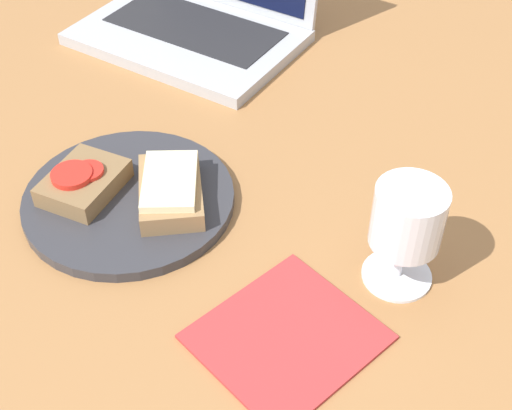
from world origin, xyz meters
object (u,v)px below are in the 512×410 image
wine_glass (407,221)px  laptop (200,10)px  plate (129,199)px  sandwich_with_cheese (171,189)px  napkin (287,337)px  sandwich_with_tomato (83,182)px

wine_glass → laptop: size_ratio=0.37×
plate → laptop: bearing=113.5°
sandwich_with_cheese → napkin: bearing=-23.3°
napkin → wine_glass: bearing=66.2°
sandwich_with_cheese → laptop: size_ratio=0.40×
sandwich_with_tomato → sandwich_with_cheese: sandwich_with_cheese is taller
sandwich_with_cheese → napkin: 22.45cm
plate → wine_glass: (30.87, 6.14, 7.39)cm
sandwich_with_tomato → wine_glass: bearing=13.0°
wine_glass → napkin: bearing=-113.8°
plate → sandwich_with_cheese: sandwich_with_cheese is taller
plate → napkin: plate is taller
sandwich_with_cheese → wine_glass: wine_glass is taller
sandwich_with_tomato → napkin: bearing=-8.9°
sandwich_with_tomato → laptop: bearing=106.1°
wine_glass → napkin: 16.18cm
sandwich_with_cheese → laptop: 40.27cm
sandwich_with_cheese → plate: bearing=-156.6°
laptop → sandwich_with_cheese: bearing=-59.2°
wine_glass → napkin: (-5.71, -12.93, -7.87)cm
plate → wine_glass: 32.33cm
sandwich_with_tomato → wine_glass: size_ratio=0.87×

